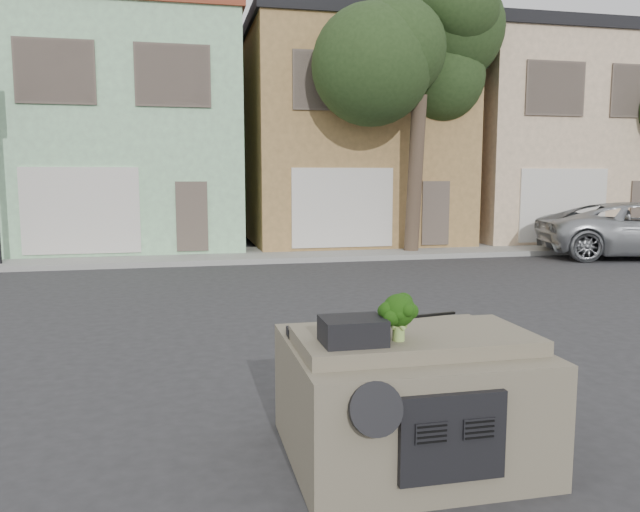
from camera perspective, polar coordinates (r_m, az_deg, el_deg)
name	(u,v)px	position (r m, az deg, el deg)	size (l,w,h in m)	color
ground_plane	(327,357)	(8.40, 0.61, -9.26)	(120.00, 120.00, 0.00)	#303033
sidewalk	(246,255)	(18.58, -6.79, 0.07)	(40.00, 3.00, 0.15)	gray
townhouse_mint	(129,135)	(22.45, -17.08, 10.50)	(7.20, 8.20, 7.55)	#9FD7A4
townhouse_tan	(343,138)	(23.13, 2.11, 10.71)	(7.20, 8.20, 7.55)	#A07B47
townhouse_beige	(529,141)	(26.06, 18.53, 9.96)	(7.20, 8.20, 7.55)	beige
tree_near	(416,113)	(19.01, 8.80, 12.81)	(4.40, 4.00, 8.50)	#253919
car_dashboard	(407,393)	(5.50, 7.93, -12.27)	(2.00, 1.80, 1.12)	#6D6451
instrument_hump	(353,331)	(4.81, 3.01, -6.83)	(0.48, 0.38, 0.20)	black
wiper_arm	(422,316)	(5.78, 9.32, -5.43)	(0.70, 0.03, 0.02)	black
broccoli	(399,317)	(4.90, 7.22, -5.54)	(0.31, 0.31, 0.38)	#143309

